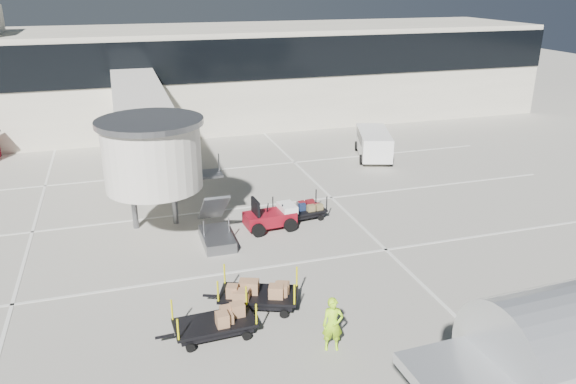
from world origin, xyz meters
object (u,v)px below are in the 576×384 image
box_cart_near (259,294)px  box_cart_far (212,324)px  minivan (373,142)px  baggage_tug (271,217)px  suitcase_cart (300,212)px  ground_worker (333,324)px

box_cart_near → box_cart_far: 2.42m
box_cart_near → minivan: size_ratio=0.69×
baggage_tug → suitcase_cart: size_ratio=0.80×
baggage_tug → box_cart_near: baggage_tug is taller
box_cart_near → box_cart_far: bearing=-126.1°
ground_worker → suitcase_cart: bearing=91.8°
suitcase_cart → ground_worker: bearing=-110.6°
ground_worker → minivan: (10.86, 19.83, 0.15)m
baggage_tug → box_cart_near: 7.30m
ground_worker → minivan: bearing=75.6°
suitcase_cart → minivan: size_ratio=0.62×
suitcase_cart → box_cart_far: size_ratio=0.95×
box_cart_near → ground_worker: ground_worker is taller
suitcase_cart → minivan: (8.46, 9.03, 0.69)m
box_cart_far → ground_worker: ground_worker is taller
suitcase_cart → box_cart_near: 8.59m
box_cart_near → box_cart_far: size_ratio=1.05×
baggage_tug → minivan: (10.18, 9.67, 0.51)m
box_cart_near → box_cart_far: (-2.04, -1.29, -0.10)m
baggage_tug → ground_worker: (-0.68, -10.16, 0.36)m
suitcase_cart → minivan: bearing=38.8°
minivan → suitcase_cart: bearing=-115.1°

